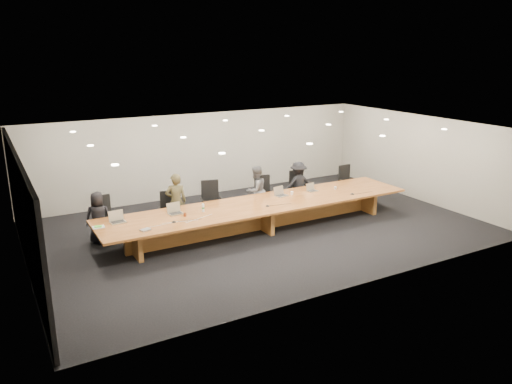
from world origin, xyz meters
TOP-DOWN VIEW (x-y plane):
  - ground at (0.00, 0.00)m, footprint 12.00×12.00m
  - back_wall at (0.00, 4.00)m, footprint 12.00×0.02m
  - left_wall_panel at (-5.94, 0.00)m, footprint 0.08×7.84m
  - conference_table at (0.00, 0.00)m, footprint 9.00×1.80m
  - chair_far_left at (-3.95, 1.22)m, footprint 0.72×0.72m
  - chair_left at (-2.23, 1.28)m, footprint 0.67×0.67m
  - chair_mid_left at (-0.92, 1.29)m, footprint 0.75×0.75m
  - chair_mid_right at (0.80, 1.24)m, footprint 0.72×0.72m
  - chair_right at (2.14, 1.33)m, footprint 0.67×0.67m
  - chair_far_right at (4.04, 1.18)m, footprint 0.62×0.62m
  - person_a at (-4.15, 1.18)m, footprint 0.76×0.62m
  - person_b at (-2.05, 1.14)m, footprint 0.66×0.52m
  - person_c at (0.50, 1.21)m, footprint 0.86×0.75m
  - person_d at (2.03, 1.21)m, footprint 1.00×0.64m
  - laptop_a at (-3.85, 0.34)m, footprint 0.39×0.30m
  - laptop_b at (-2.38, 0.28)m, footprint 0.39×0.29m
  - laptop_d at (0.87, 0.33)m, footprint 0.39×0.32m
  - laptop_e at (1.95, 0.32)m, footprint 0.32×0.25m
  - water_bottle at (-1.69, 0.10)m, footprint 0.08×0.08m
  - amber_mug at (-2.24, -0.02)m, footprint 0.10×0.10m
  - paper_cup_near at (1.20, 0.30)m, footprint 0.09×0.09m
  - paper_cup_far at (2.67, 0.14)m, footprint 0.07×0.07m
  - notepad at (-4.35, 0.22)m, footprint 0.30×0.24m
  - lime_gadget at (-4.36, 0.21)m, footprint 0.19×0.14m
  - av_box at (-3.43, -0.53)m, footprint 0.26×0.22m
  - mic_left at (-2.65, -0.30)m, footprint 0.13×0.13m
  - mic_center at (0.02, -0.31)m, footprint 0.13×0.13m
  - mic_right at (2.77, -0.52)m, footprint 0.13×0.13m

SIDE VIEW (x-z plane):
  - ground at x=0.00m, z-range 0.00..0.00m
  - conference_table at x=0.00m, z-range 0.15..0.90m
  - chair_left at x=-2.23m, z-range 0.00..1.06m
  - chair_right at x=2.14m, z-range 0.00..1.13m
  - chair_far_right at x=4.04m, z-range 0.00..1.13m
  - chair_mid_right at x=0.80m, z-range 0.00..1.15m
  - chair_far_left at x=-3.95m, z-range 0.00..1.20m
  - chair_mid_left at x=-0.92m, z-range 0.00..1.20m
  - person_a at x=-4.15m, z-range 0.00..1.36m
  - person_d at x=2.03m, z-range 0.00..1.46m
  - person_c at x=0.50m, z-range 0.00..1.50m
  - notepad at x=-4.35m, z-range 0.75..0.77m
  - mic_center at x=0.02m, z-range 0.75..0.78m
  - mic_left at x=-2.65m, z-range 0.75..0.78m
  - mic_right at x=2.77m, z-range 0.75..0.78m
  - av_box at x=-3.43m, z-range 0.75..0.78m
  - lime_gadget at x=-4.36m, z-range 0.77..0.79m
  - paper_cup_far at x=2.67m, z-range 0.75..0.84m
  - amber_mug at x=-2.24m, z-range 0.75..0.84m
  - person_b at x=-2.05m, z-range 0.00..1.60m
  - paper_cup_near at x=1.20m, z-range 0.75..0.85m
  - water_bottle at x=-1.69m, z-range 0.75..0.96m
  - laptop_e at x=1.95m, z-range 0.75..0.99m
  - laptop_d at x=0.87m, z-range 0.75..1.03m
  - laptop_b at x=-2.38m, z-range 0.75..1.04m
  - laptop_a at x=-3.85m, z-range 0.75..1.04m
  - left_wall_panel at x=-5.94m, z-range 0.00..2.74m
  - back_wall at x=0.00m, z-range 0.00..2.80m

